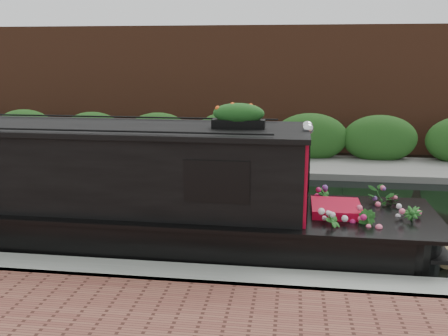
# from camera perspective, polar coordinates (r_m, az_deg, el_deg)

# --- Properties ---
(ground) EXTENTS (80.00, 80.00, 0.00)m
(ground) POSITION_cam_1_polar(r_m,az_deg,el_deg) (10.12, -2.67, -5.13)
(ground) COLOR black
(ground) RESTS_ON ground
(near_bank_coping) EXTENTS (40.00, 0.60, 0.50)m
(near_bank_coping) POSITION_cam_1_polar(r_m,az_deg,el_deg) (7.14, -7.65, -13.33)
(near_bank_coping) COLOR gray
(near_bank_coping) RESTS_ON ground
(far_bank_path) EXTENTS (40.00, 2.40, 0.34)m
(far_bank_path) POSITION_cam_1_polar(r_m,az_deg,el_deg) (14.12, 0.45, 0.15)
(far_bank_path) COLOR slate
(far_bank_path) RESTS_ON ground
(far_hedge) EXTENTS (40.00, 1.10, 2.80)m
(far_hedge) POSITION_cam_1_polar(r_m,az_deg,el_deg) (14.99, 0.90, 0.92)
(far_hedge) COLOR #214D19
(far_hedge) RESTS_ON ground
(far_brick_wall) EXTENTS (40.00, 1.00, 8.00)m
(far_brick_wall) POSITION_cam_1_polar(r_m,az_deg,el_deg) (17.04, 1.76, 2.39)
(far_brick_wall) COLOR #59301E
(far_brick_wall) RESTS_ON ground
(narrowboat) EXTENTS (11.23, 2.05, 2.63)m
(narrowboat) POSITION_cam_1_polar(r_m,az_deg,el_deg) (8.66, -17.28, -3.47)
(narrowboat) COLOR black
(narrowboat) RESTS_ON ground
(rope_fender) EXTENTS (0.32, 0.39, 0.32)m
(rope_fender) POSITION_cam_1_polar(r_m,az_deg,el_deg) (8.41, 23.87, -9.01)
(rope_fender) COLOR brown
(rope_fender) RESTS_ON ground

